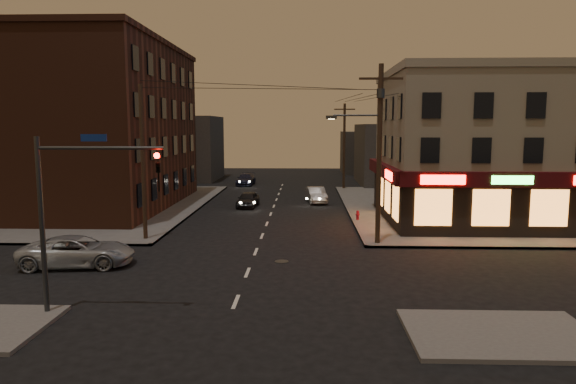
{
  "coord_description": "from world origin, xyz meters",
  "views": [
    {
      "loc": [
        2.67,
        -23.05,
        6.73
      ],
      "look_at": [
        1.73,
        4.58,
        3.2
      ],
      "focal_mm": 32.0,
      "sensor_mm": 36.0,
      "label": 1
    }
  ],
  "objects_px": {
    "sedan_far": "(246,179)",
    "sedan_near": "(248,199)",
    "sedan_mid": "(316,195)",
    "suv_cross": "(78,251)",
    "fire_hydrant": "(358,215)"
  },
  "relations": [
    {
      "from": "sedan_far",
      "to": "fire_hydrant",
      "type": "bearing_deg",
      "value": -62.34
    },
    {
      "from": "sedan_mid",
      "to": "fire_hydrant",
      "type": "xyz_separation_m",
      "value": [
        2.77,
        -9.22,
        -0.18
      ]
    },
    {
      "from": "suv_cross",
      "to": "sedan_near",
      "type": "relative_size",
      "value": 1.4
    },
    {
      "from": "sedan_mid",
      "to": "sedan_far",
      "type": "height_order",
      "value": "sedan_mid"
    },
    {
      "from": "suv_cross",
      "to": "fire_hydrant",
      "type": "distance_m",
      "value": 19.14
    },
    {
      "from": "sedan_near",
      "to": "suv_cross",
      "type": "bearing_deg",
      "value": -103.22
    },
    {
      "from": "sedan_far",
      "to": "sedan_near",
      "type": "bearing_deg",
      "value": -80.13
    },
    {
      "from": "sedan_near",
      "to": "sedan_mid",
      "type": "bearing_deg",
      "value": 30.3
    },
    {
      "from": "sedan_mid",
      "to": "sedan_far",
      "type": "distance_m",
      "value": 15.65
    },
    {
      "from": "suv_cross",
      "to": "sedan_far",
      "type": "xyz_separation_m",
      "value": [
        4.13,
        34.95,
        -0.08
      ]
    },
    {
      "from": "fire_hydrant",
      "to": "sedan_near",
      "type": "bearing_deg",
      "value": 142.82
    },
    {
      "from": "sedan_mid",
      "to": "suv_cross",
      "type": "bearing_deg",
      "value": -127.13
    },
    {
      "from": "suv_cross",
      "to": "sedan_near",
      "type": "xyz_separation_m",
      "value": [
        6.19,
        18.69,
        -0.09
      ]
    },
    {
      "from": "sedan_far",
      "to": "fire_hydrant",
      "type": "height_order",
      "value": "sedan_far"
    },
    {
      "from": "sedan_near",
      "to": "sedan_mid",
      "type": "xyz_separation_m",
      "value": [
        5.79,
        2.72,
        0.05
      ]
    }
  ]
}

